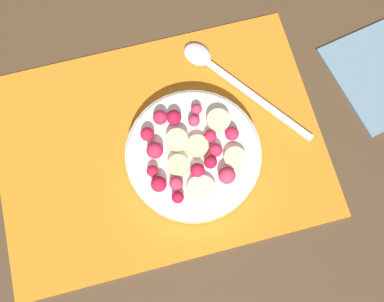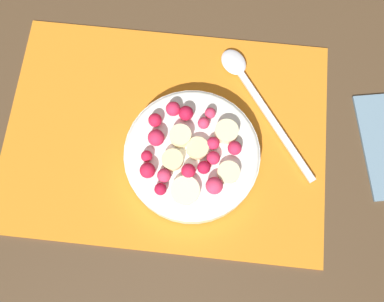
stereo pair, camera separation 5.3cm
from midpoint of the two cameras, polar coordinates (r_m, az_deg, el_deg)
name	(u,v)px [view 2 (the right image)]	position (r m, az deg, el deg)	size (l,w,h in m)	color
ground_plane	(166,135)	(0.57, -0.94, 1.65)	(3.00, 3.00, 0.00)	#4C3823
placemat	(166,135)	(0.57, -0.94, 1.74)	(0.43, 0.31, 0.01)	orange
fruit_bowl	(192,155)	(0.54, 2.72, -0.96)	(0.17, 0.17, 0.05)	silver
spoon	(249,85)	(0.60, 10.12, 8.19)	(0.14, 0.19, 0.01)	silver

